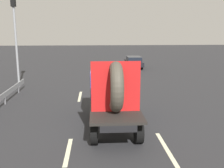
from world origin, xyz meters
The scene contains 8 objects.
ground_plane centered at (0.00, 0.00, 0.00)m, with size 120.00×120.00×0.00m, color #28282B.
flatbed_truck centered at (0.00, 0.49, 1.59)m, with size 2.02×5.10×3.11m.
distant_sedan centered at (3.57, 18.13, 0.68)m, with size 1.67×3.90×1.27m.
traffic_light centered at (-6.52, 8.74, 4.33)m, with size 0.42×0.36×6.75m.
lane_dash_left_near centered at (-1.78, -2.39, 0.00)m, with size 2.22×0.16×0.01m, color beige.
lane_dash_left_far centered at (-1.78, 5.52, 0.00)m, with size 2.56×0.16×0.01m, color beige.
lane_dash_right_near centered at (1.79, -2.35, 0.00)m, with size 2.83×0.16×0.01m, color beige.
lane_dash_right_far centered at (1.79, 5.49, 0.00)m, with size 2.46×0.16×0.01m, color beige.
Camera 1 is at (-0.78, -11.23, 4.30)m, focal length 42.46 mm.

